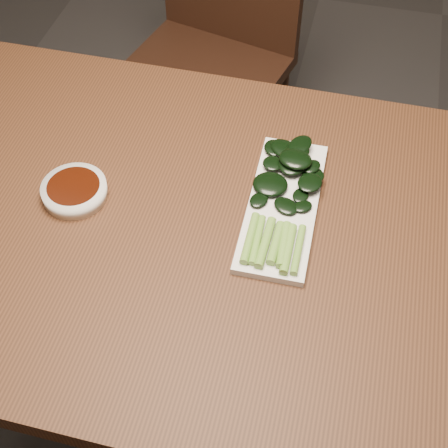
% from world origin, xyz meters
% --- Properties ---
extents(ground, '(6.00, 6.00, 0.00)m').
position_xyz_m(ground, '(0.00, 0.00, 0.00)').
color(ground, '#302E2E').
rests_on(ground, ground).
extents(table, '(1.40, 0.80, 0.75)m').
position_xyz_m(table, '(0.00, 0.00, 0.68)').
color(table, '#402312').
rests_on(table, ground).
extents(chair_far, '(0.53, 0.53, 0.89)m').
position_xyz_m(chair_far, '(-0.21, 0.85, 0.49)').
color(chair_far, black).
rests_on(chair_far, ground).
extents(sauce_bowl, '(0.11, 0.11, 0.03)m').
position_xyz_m(sauce_bowl, '(-0.24, 0.01, 0.76)').
color(sauce_bowl, silver).
rests_on(sauce_bowl, table).
extents(serving_plate, '(0.12, 0.32, 0.01)m').
position_xyz_m(serving_plate, '(0.13, 0.07, 0.76)').
color(serving_plate, silver).
rests_on(serving_plate, table).
extents(gai_lan, '(0.13, 0.31, 0.03)m').
position_xyz_m(gai_lan, '(0.12, 0.09, 0.78)').
color(gai_lan, '#6FA137').
rests_on(gai_lan, serving_plate).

